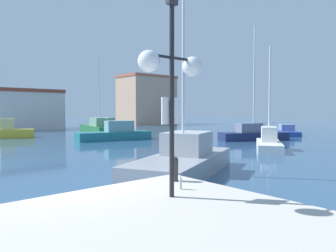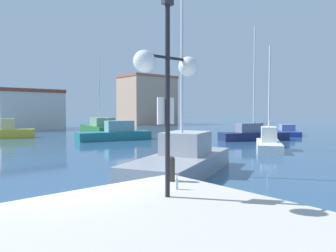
% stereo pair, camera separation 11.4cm
% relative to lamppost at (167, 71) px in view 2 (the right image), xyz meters
% --- Properties ---
extents(water, '(160.00, 160.00, 0.00)m').
position_rel_lamppost_xyz_m(water, '(14.06, 22.79, -3.67)').
color(water, '#2D5175').
rests_on(water, ground).
extents(lamppost, '(1.62, 0.44, 4.16)m').
position_rel_lamppost_xyz_m(lamppost, '(0.00, 0.00, 0.00)').
color(lamppost, black).
rests_on(lamppost, pier_quay).
extents(bottle, '(0.07, 0.07, 0.35)m').
position_rel_lamppost_xyz_m(bottle, '(0.58, 0.35, -2.49)').
color(bottle, silver).
rests_on(bottle, pier_quay).
extents(mooring_bollard, '(0.21, 0.21, 0.64)m').
position_rel_lamppost_xyz_m(mooring_bollard, '(1.04, 1.08, -2.28)').
color(mooring_bollard, '#38332D').
rests_on(mooring_bollard, pier_quay).
extents(sailboat_navy_behind_lamppost, '(6.62, 4.72, 10.70)m').
position_rel_lamppost_xyz_m(sailboat_navy_behind_lamppost, '(21.45, 12.77, -3.06)').
color(sailboat_navy_behind_lamppost, '#19234C').
rests_on(sailboat_navy_behind_lamppost, water).
extents(motorboat_yellow_center_channel, '(4.61, 2.48, 1.98)m').
position_rel_lamppost_xyz_m(motorboat_yellow_center_channel, '(4.70, 30.30, -3.04)').
color(motorboat_yellow_center_channel, gold).
rests_on(motorboat_yellow_center_channel, water).
extents(sailboat_green_inner_mooring, '(4.10, 8.48, 9.22)m').
position_rel_lamppost_xyz_m(sailboat_green_inner_mooring, '(14.51, 29.53, -2.94)').
color(sailboat_green_inner_mooring, '#28703D').
rests_on(sailboat_green_inner_mooring, water).
extents(sailboat_grey_far_left, '(7.91, 5.70, 10.55)m').
position_rel_lamppost_xyz_m(sailboat_grey_far_left, '(5.48, 5.39, -3.03)').
color(sailboat_grey_far_left, gray).
rests_on(sailboat_grey_far_left, water).
extents(motorboat_teal_mid_harbor, '(7.28, 3.59, 1.84)m').
position_rel_lamppost_xyz_m(motorboat_teal_mid_harbor, '(11.78, 21.62, -3.06)').
color(motorboat_teal_mid_harbor, '#1E707A').
rests_on(motorboat_teal_mid_harbor, water).
extents(motorboat_blue_outer_mooring, '(5.00, 4.66, 1.21)m').
position_rel_lamppost_xyz_m(motorboat_blue_outer_mooring, '(29.71, 13.77, -3.23)').
color(motorboat_blue_outer_mooring, '#233D93').
rests_on(motorboat_blue_outer_mooring, water).
extents(sailboat_white_distant_east, '(5.70, 4.66, 7.44)m').
position_rel_lamppost_xyz_m(sailboat_white_distant_east, '(16.11, 7.70, -3.10)').
color(sailboat_white_distant_east, white).
rests_on(sailboat_white_distant_east, water).
extents(waterfront_apartments, '(9.13, 8.11, 5.88)m').
position_rel_lamppost_xyz_m(waterfront_apartments, '(10.79, 45.40, -0.72)').
color(waterfront_apartments, beige).
rests_on(waterfront_apartments, ground).
extents(yacht_club, '(10.52, 7.17, 9.75)m').
position_rel_lamppost_xyz_m(yacht_club, '(34.83, 47.18, 1.21)').
color(yacht_club, tan).
rests_on(yacht_club, ground).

